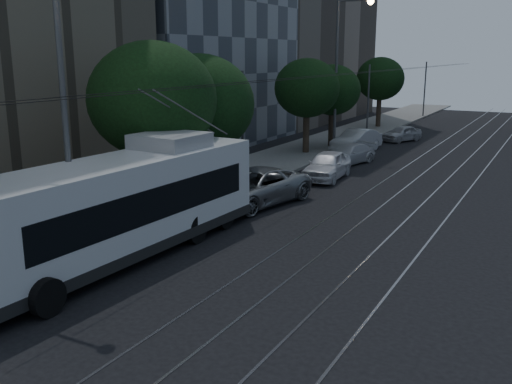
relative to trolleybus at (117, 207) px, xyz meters
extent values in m
plane|color=black|center=(4.10, 0.49, -1.81)|extent=(120.00, 120.00, 0.00)
cube|color=slate|center=(-3.40, 20.49, -1.74)|extent=(5.00, 90.00, 0.15)
cube|color=gray|center=(4.38, 20.49, -1.80)|extent=(0.08, 90.00, 0.02)
cube|color=gray|center=(5.82, 20.49, -1.80)|extent=(0.08, 90.00, 0.02)
cube|color=gray|center=(7.38, 20.49, -1.80)|extent=(0.08, 90.00, 0.02)
cube|color=gray|center=(8.82, 20.49, -1.80)|extent=(0.08, 90.00, 0.02)
cylinder|color=black|center=(0.25, 20.49, 3.79)|extent=(0.02, 90.00, 0.02)
cylinder|color=black|center=(0.95, 20.49, 3.79)|extent=(0.02, 90.00, 0.02)
cylinder|color=#525254|center=(-1.20, 10.49, 1.19)|extent=(0.14, 0.14, 6.00)
cylinder|color=#525254|center=(-1.20, 30.49, 1.19)|extent=(0.14, 0.14, 6.00)
cylinder|color=#525254|center=(-1.20, 50.49, 1.19)|extent=(0.14, 0.14, 6.00)
cube|color=silver|center=(0.00, -0.18, 0.07)|extent=(3.21, 12.83, 3.02)
cube|color=black|center=(0.00, -0.18, -1.28)|extent=(3.25, 12.87, 0.37)
cube|color=black|center=(0.00, 0.35, 0.20)|extent=(3.16, 10.18, 1.11)
cube|color=black|center=(0.00, 6.16, 0.31)|extent=(2.21, 0.17, 1.06)
cube|color=#9B9B9E|center=(0.00, 3.01, 1.85)|extent=(2.40, 2.42, 0.53)
cylinder|color=#525254|center=(-0.32, 4.12, 2.74)|extent=(0.06, 4.80, 2.15)
cylinder|color=#525254|center=(0.32, 4.12, 2.74)|extent=(0.06, 4.80, 2.15)
cylinder|color=black|center=(1.30, -4.25, -1.28)|extent=(0.32, 1.06, 1.06)
cylinder|color=black|center=(-1.30, 2.62, -1.28)|extent=(0.32, 1.06, 1.06)
cylinder|color=black|center=(1.30, 2.62, -1.28)|extent=(0.32, 1.06, 1.06)
cylinder|color=black|center=(-1.30, 4.66, -1.28)|extent=(0.32, 1.06, 1.06)
cylinder|color=black|center=(1.30, 4.66, -1.28)|extent=(0.32, 1.06, 1.06)
imported|color=gray|center=(0.54, 8.49, -0.98)|extent=(3.88, 6.39, 1.66)
imported|color=white|center=(1.40, 15.36, -1.04)|extent=(2.15, 4.65, 1.54)
imported|color=silver|center=(0.91, 20.22, -1.19)|extent=(2.89, 4.62, 1.25)
imported|color=silver|center=(-0.20, 24.99, -1.02)|extent=(2.55, 5.01, 1.58)
imported|color=#B4B4B8|center=(1.40, 31.41, -1.18)|extent=(2.83, 3.98, 1.26)
cylinder|color=#2E2119|center=(-2.40, 5.08, -0.35)|extent=(0.44, 0.44, 2.92)
ellipsoid|color=black|center=(-2.40, 5.08, 3.13)|extent=(5.37, 5.37, 4.83)
cylinder|color=#2E2119|center=(-2.40, 8.49, -0.54)|extent=(0.44, 0.44, 2.55)
ellipsoid|color=black|center=(-2.40, 8.49, 2.68)|extent=(5.20, 5.20, 4.68)
cylinder|color=#2E2119|center=(-2.89, 22.20, -0.37)|extent=(0.44, 0.44, 2.88)
ellipsoid|color=black|center=(-2.89, 22.20, 2.73)|extent=(4.43, 4.43, 3.99)
cylinder|color=#2E2119|center=(-2.40, 25.70, -0.45)|extent=(0.44, 0.44, 2.72)
ellipsoid|color=black|center=(-2.40, 25.70, 2.44)|extent=(4.08, 4.08, 3.67)
cylinder|color=#2E2119|center=(-2.79, 38.85, -0.35)|extent=(0.44, 0.44, 2.92)
ellipsoid|color=black|center=(-2.79, 38.85, 2.76)|extent=(4.40, 4.40, 3.96)
cylinder|color=#525254|center=(-1.21, -0.83, 3.21)|extent=(0.20, 0.20, 10.05)
cylinder|color=#525254|center=(-1.70, 24.49, 3.55)|extent=(0.20, 0.20, 10.72)
cylinder|color=#525254|center=(-0.52, 24.49, 8.48)|extent=(2.36, 0.12, 0.12)
sphere|color=#FFD58C|center=(0.55, 24.49, 8.37)|extent=(0.44, 0.44, 0.44)
camera|label=1|loc=(12.81, -13.86, 4.96)|focal=40.00mm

